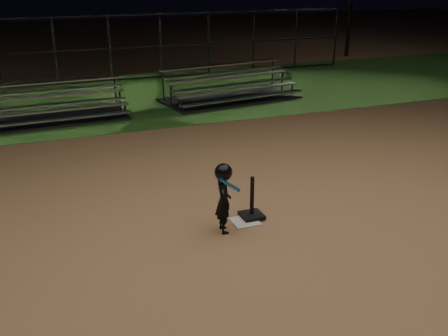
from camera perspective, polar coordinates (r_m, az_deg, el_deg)
ground at (r=9.15m, az=2.28°, el=-5.90°), size 80.00×80.00×0.00m
grass_strip at (r=18.25m, az=-10.39°, el=7.53°), size 60.00×8.00×0.01m
home_plate at (r=9.14m, az=2.29°, el=-5.83°), size 0.45×0.45×0.02m
batting_tee at (r=9.23m, az=3.03°, el=-4.54°), size 0.38×0.38×0.75m
child_batter at (r=8.57m, az=-0.05°, el=-3.07°), size 0.49×0.53×1.20m
bleacher_left at (r=15.98m, az=-18.02°, el=5.70°), size 4.20×2.21×1.00m
bleacher_right at (r=17.64m, az=0.69°, el=8.13°), size 4.68×2.76×1.08m
backstop_fence at (r=20.93m, az=-12.30°, el=12.56°), size 20.08×0.08×2.50m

